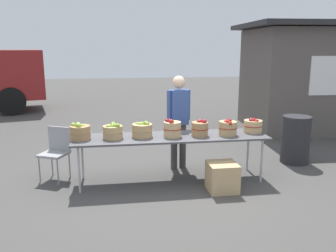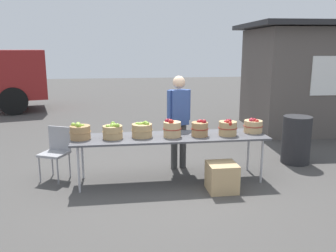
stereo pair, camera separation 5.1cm
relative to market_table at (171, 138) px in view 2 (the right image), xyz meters
name	(u,v)px [view 2 (the right image)]	position (x,y,z in m)	size (l,w,h in m)	color
ground_plane	(171,180)	(0.00, 0.00, -0.72)	(40.00, 40.00, 0.00)	#474442
market_table	(171,138)	(0.00, 0.00, 0.00)	(3.10, 0.76, 0.75)	#4C4C51
apple_basket_green_0	(80,132)	(-1.41, 0.01, 0.15)	(0.33, 0.33, 0.27)	#A87F51
apple_basket_green_1	(113,131)	(-0.91, -0.02, 0.15)	(0.33, 0.33, 0.26)	tan
apple_basket_green_2	(142,130)	(-0.46, 0.01, 0.15)	(0.34, 0.34, 0.26)	tan
apple_basket_red_0	(172,128)	(0.02, -0.04, 0.17)	(0.30, 0.30, 0.30)	tan
apple_basket_red_1	(200,128)	(0.47, -0.05, 0.16)	(0.28, 0.28, 0.28)	#A87F51
apple_basket_red_2	(228,128)	(0.92, -0.07, 0.16)	(0.31, 0.31, 0.27)	tan
apple_basket_red_3	(253,126)	(1.40, 0.06, 0.15)	(0.32, 0.32, 0.25)	tan
vendor_adult	(179,115)	(0.23, 0.59, 0.26)	(0.43, 0.28, 1.66)	#3F3F3F
food_kiosk	(310,77)	(4.21, 3.33, 0.67)	(3.65, 3.09, 2.74)	#59514C
folding_chair	(56,149)	(-1.85, 0.37, -0.21)	(0.53, 0.53, 0.86)	#99999E
trash_barrel	(296,140)	(2.47, 0.58, -0.27)	(0.52, 0.52, 0.89)	#262628
produce_crate	(222,177)	(0.71, -0.54, -0.50)	(0.43, 0.43, 0.43)	tan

